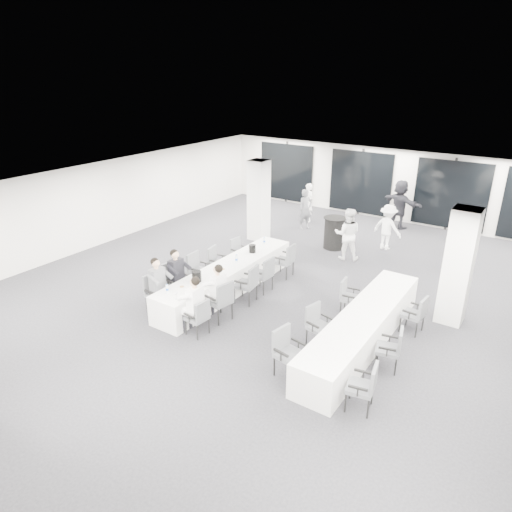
{
  "coord_description": "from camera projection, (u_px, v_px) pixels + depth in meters",
  "views": [
    {
      "loc": [
        5.73,
        -9.57,
        5.62
      ],
      "look_at": [
        -0.61,
        -0.2,
        0.97
      ],
      "focal_mm": 32.0,
      "sensor_mm": 36.0,
      "label": 1
    }
  ],
  "objects": [
    {
      "name": "chair_main_left_far",
      "position": [
        238.0,
        250.0,
        13.94
      ],
      "size": [
        0.5,
        0.53,
        0.86
      ],
      "rotation": [
        0.0,
        0.0,
        -1.74
      ],
      "color": "#494C50",
      "rests_on": "floor"
    },
    {
      "name": "plate_c",
      "position": [
        223.0,
        269.0,
        11.94
      ],
      "size": [
        0.19,
        0.19,
        0.03
      ],
      "color": "white",
      "rests_on": "banquet_table_main"
    },
    {
      "name": "water_bottle_a",
      "position": [
        167.0,
        289.0,
        10.7
      ],
      "size": [
        0.06,
        0.06,
        0.2
      ],
      "primitive_type": "cylinder",
      "color": "silver",
      "rests_on": "banquet_table_main"
    },
    {
      "name": "banquet_table_side",
      "position": [
        362.0,
        329.0,
        9.93
      ],
      "size": [
        0.9,
        5.0,
        0.75
      ],
      "primitive_type": "cube",
      "color": "silver",
      "rests_on": "floor"
    },
    {
      "name": "standing_guest_f",
      "position": [
        400.0,
        201.0,
        17.08
      ],
      "size": [
        2.05,
        1.42,
        2.09
      ],
      "primitive_type": "imported",
      "rotation": [
        0.0,
        0.0,
        2.75
      ],
      "color": "black",
      "rests_on": "floor"
    },
    {
      "name": "chair_main_right_second",
      "position": [
        222.0,
        299.0,
        10.79
      ],
      "size": [
        0.61,
        0.65,
        1.02
      ],
      "rotation": [
        0.0,
        0.0,
        1.37
      ],
      "color": "#494C50",
      "rests_on": "floor"
    },
    {
      "name": "seated_guest_c",
      "position": [
        193.0,
        301.0,
        10.18
      ],
      "size": [
        0.5,
        0.38,
        1.44
      ],
      "rotation": [
        0.0,
        0.0,
        1.57
      ],
      "color": "white",
      "rests_on": "floor"
    },
    {
      "name": "chair_side_right_mid",
      "position": [
        392.0,
        347.0,
        9.04
      ],
      "size": [
        0.55,
        0.58,
        0.92
      ],
      "rotation": [
        0.0,
        0.0,
        1.8
      ],
      "color": "#494C50",
      "rests_on": "floor"
    },
    {
      "name": "ice_bucket_far",
      "position": [
        252.0,
        249.0,
        13.04
      ],
      "size": [
        0.2,
        0.2,
        0.23
      ],
      "primitive_type": "cylinder",
      "color": "black",
      "rests_on": "banquet_table_main"
    },
    {
      "name": "chair_main_right_far",
      "position": [
        286.0,
        259.0,
        13.11
      ],
      "size": [
        0.52,
        0.58,
        0.99
      ],
      "rotation": [
        0.0,
        0.0,
        1.62
      ],
      "color": "#494C50",
      "rests_on": "floor"
    },
    {
      "name": "chair_main_left_second",
      "position": [
        174.0,
        279.0,
        11.77
      ],
      "size": [
        0.58,
        0.63,
        1.04
      ],
      "rotation": [
        0.0,
        0.0,
        -1.68
      ],
      "color": "#494C50",
      "rests_on": "floor"
    },
    {
      "name": "chair_main_right_near",
      "position": [
        199.0,
        316.0,
        10.21
      ],
      "size": [
        0.48,
        0.53,
        0.89
      ],
      "rotation": [
        0.0,
        0.0,
        1.49
      ],
      "color": "#494C50",
      "rests_on": "floor"
    },
    {
      "name": "column_left",
      "position": [
        259.0,
        200.0,
        15.81
      ],
      "size": [
        0.6,
        0.6,
        2.8
      ],
      "primitive_type": "cube",
      "color": "silver",
      "rests_on": "floor"
    },
    {
      "name": "seated_guest_a",
      "position": [
        159.0,
        282.0,
        11.08
      ],
      "size": [
        0.5,
        0.38,
        1.44
      ],
      "rotation": [
        0.0,
        0.0,
        -1.57
      ],
      "color": "#56585D",
      "rests_on": "floor"
    },
    {
      "name": "chair_side_right_near",
      "position": [
        365.0,
        385.0,
        7.93
      ],
      "size": [
        0.55,
        0.59,
        0.94
      ],
      "rotation": [
        0.0,
        0.0,
        1.76
      ],
      "color": "#494C50",
      "rests_on": "floor"
    },
    {
      "name": "chair_main_right_fourth",
      "position": [
        264.0,
        273.0,
        12.23
      ],
      "size": [
        0.51,
        0.57,
        0.98
      ],
      "rotation": [
        0.0,
        0.0,
        1.53
      ],
      "color": "#494C50",
      "rests_on": "floor"
    },
    {
      "name": "room",
      "position": [
        329.0,
        238.0,
        12.3
      ],
      "size": [
        14.04,
        16.04,
        2.84
      ],
      "color": "black",
      "rests_on": "ground"
    },
    {
      "name": "chair_side_right_far",
      "position": [
        417.0,
        313.0,
        10.31
      ],
      "size": [
        0.5,
        0.55,
        0.91
      ],
      "rotation": [
        0.0,
        0.0,
        1.47
      ],
      "color": "#494C50",
      "rests_on": "floor"
    },
    {
      "name": "plate_a",
      "position": [
        182.0,
        287.0,
        10.98
      ],
      "size": [
        0.18,
        0.18,
        0.03
      ],
      "color": "white",
      "rests_on": "banquet_table_main"
    },
    {
      "name": "water_bottle_c",
      "position": [
        264.0,
        241.0,
        13.68
      ],
      "size": [
        0.06,
        0.06,
        0.2
      ],
      "primitive_type": "cylinder",
      "color": "silver",
      "rests_on": "banquet_table_main"
    },
    {
      "name": "banquet_table_main",
      "position": [
        228.0,
        278.0,
        12.33
      ],
      "size": [
        0.9,
        5.0,
        0.75
      ],
      "primitive_type": "cube",
      "color": "silver",
      "rests_on": "floor"
    },
    {
      "name": "standing_guest_g",
      "position": [
        308.0,
        200.0,
        17.88
      ],
      "size": [
        0.79,
        0.73,
        1.72
      ],
      "primitive_type": "imported",
      "rotation": [
        0.0,
        0.0,
        -0.47
      ],
      "color": "white",
      "rests_on": "floor"
    },
    {
      "name": "column_right",
      "position": [
        458.0,
        267.0,
        10.49
      ],
      "size": [
        0.6,
        0.6,
        2.8
      ],
      "primitive_type": "cube",
      "color": "silver",
      "rests_on": "floor"
    },
    {
      "name": "chair_main_left_fourth",
      "position": [
        216.0,
        260.0,
        13.12
      ],
      "size": [
        0.54,
        0.57,
        0.92
      ],
      "rotation": [
        0.0,
        0.0,
        -1.39
      ],
      "color": "#494C50",
      "rests_on": "floor"
    },
    {
      "name": "chair_side_left_mid",
      "position": [
        317.0,
        322.0,
        9.88
      ],
      "size": [
        0.56,
        0.59,
        0.93
      ],
      "rotation": [
        0.0,
        0.0,
        -1.8
      ],
      "color": "#494C50",
      "rests_on": "floor"
    },
    {
      "name": "chair_main_left_near",
      "position": [
        155.0,
        290.0,
        11.27
      ],
      "size": [
        0.49,
        0.55,
        0.97
      ],
      "rotation": [
        0.0,
        0.0,
        -1.57
      ],
      "color": "#494C50",
      "rests_on": "floor"
    },
    {
      "name": "chair_main_right_mid",
      "position": [
        249.0,
        282.0,
        11.65
      ],
      "size": [
        0.57,
        0.62,
        1.02
      ],
      "rotation": [
        0.0,
        0.0,
        1.7
      ],
      "color": "#494C50",
      "rests_on": "floor"
    },
    {
      "name": "water_bottle_b",
      "position": [
        236.0,
        259.0,
        12.36
      ],
      "size": [
        0.07,
        0.07,
        0.21
      ],
      "primitive_type": "cylinder",
      "color": "silver",
      "rests_on": "banquet_table_main"
    },
    {
      "name": "chair_side_left_far",
      "position": [
        348.0,
        295.0,
        11.15
      ],
      "size": [
        0.5,
        0.54,
        0.89
      ],
      "rotation": [
        0.0,
        0.0,
        -1.44
      ],
      "color": "#494C50",
      "rests_on": "floor"
    },
    {
      "name": "standing_guest_a",
      "position": [
        305.0,
        207.0,
        17.03
      ],
      "size": [
        0.74,
        0.79,
        1.71
      ],
      "primitive_type": "imported",
      "rotation": [
        0.0,
        0.0,
        1.07
      ],
      "color": "#56585D",
      "rests_on": "floor"
    },
    {
      "name": "standing_guest_d",
      "position": [
        460.0,
        237.0,
        13.97
      ],
      "size": [
        1.16,
        0.99,
        1.72
      ],
      "primitive_type": "imported",
      "rotation": [
        0.0,
        0.0,
        3.66
      ],
      "color": "#56585D",
      "rests_on": "floor"
    },
    {
      "name": "standing_guest_b",
      "position": [
        348.0,
        231.0,
        14.25
      ],
      "size": [
        1.05,
        0.86,
        1.88
      ],
      "primitive_type": "imported",
      "rotation": [
        0.0,
        0.0,
        3.54
      ],
      "color": "white",
      "rests_on": "floor"
    },
    {
      "name": "ice_bucket_near",
      "position": [
        197.0,
        276.0,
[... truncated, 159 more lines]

